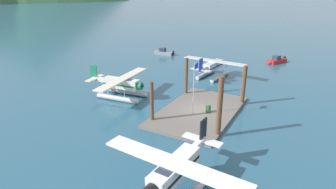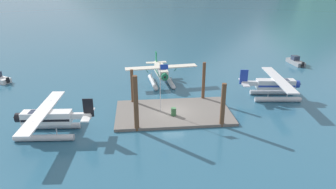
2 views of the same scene
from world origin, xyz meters
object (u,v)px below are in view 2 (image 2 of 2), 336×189
at_px(seaplane_silver_stbd_fwd, 275,87).
at_px(boat_grey_open_east, 295,61).
at_px(seaplane_cream_bow_centre, 161,73).
at_px(seaplane_white_port_aft, 47,120).
at_px(fuel_drum, 174,112).
at_px(flagpole, 161,82).

height_order(seaplane_silver_stbd_fwd, boat_grey_open_east, seaplane_silver_stbd_fwd).
height_order(seaplane_cream_bow_centre, seaplane_silver_stbd_fwd, same).
bearing_deg(seaplane_silver_stbd_fwd, seaplane_white_port_aft, -165.25).
bearing_deg(seaplane_white_port_aft, seaplane_silver_stbd_fwd, 14.75).
xyz_separation_m(seaplane_silver_stbd_fwd, boat_grey_open_east, (10.72, 15.32, -1.09)).
relative_size(fuel_drum, seaplane_cream_bow_centre, 0.08).
xyz_separation_m(flagpole, seaplane_cream_bow_centre, (0.80, 10.41, -2.33)).
distance_m(fuel_drum, boat_grey_open_east, 31.50).
bearing_deg(flagpole, boat_grey_open_east, 35.79).
height_order(seaplane_white_port_aft, boat_grey_open_east, seaplane_white_port_aft).
bearing_deg(boat_grey_open_east, seaplane_cream_bow_centre, -161.90).
xyz_separation_m(flagpole, seaplane_silver_stbd_fwd, (15.03, 3.24, -2.33)).
xyz_separation_m(fuel_drum, boat_grey_open_east, (24.49, 19.80, -0.25)).
distance_m(flagpole, seaplane_cream_bow_centre, 10.70).
bearing_deg(seaplane_cream_bow_centre, fuel_drum, -87.80).
distance_m(seaplane_white_port_aft, boat_grey_open_east, 43.63).
height_order(flagpole, fuel_drum, flagpole).
bearing_deg(seaplane_white_port_aft, boat_grey_open_east, 30.83).
bearing_deg(flagpole, seaplane_white_port_aft, -162.03).
xyz_separation_m(seaplane_cream_bow_centre, boat_grey_open_east, (24.94, 8.15, -1.09)).
distance_m(seaplane_cream_bow_centre, seaplane_silver_stbd_fwd, 15.93).
distance_m(seaplane_cream_bow_centre, boat_grey_open_east, 26.26).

